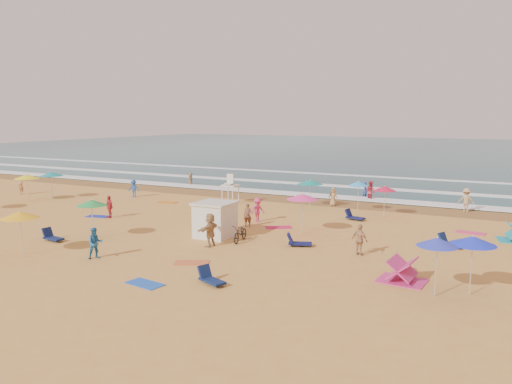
% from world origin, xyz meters
% --- Properties ---
extents(ground, '(220.00, 220.00, 0.00)m').
position_xyz_m(ground, '(0.00, 0.00, 0.00)').
color(ground, gold).
rests_on(ground, ground).
extents(ocean, '(220.00, 140.00, 0.18)m').
position_xyz_m(ocean, '(0.00, 84.00, 0.00)').
color(ocean, '#0C4756').
rests_on(ocean, ground).
extents(wet_sand, '(220.00, 220.00, 0.00)m').
position_xyz_m(wet_sand, '(0.00, 12.50, 0.01)').
color(wet_sand, olive).
rests_on(wet_sand, ground).
extents(surf_foam, '(200.00, 18.70, 0.05)m').
position_xyz_m(surf_foam, '(0.00, 21.32, 0.10)').
color(surf_foam, white).
rests_on(surf_foam, ground).
extents(cabana, '(2.00, 2.00, 2.00)m').
position_xyz_m(cabana, '(1.11, -2.42, 1.00)').
color(cabana, silver).
rests_on(cabana, ground).
extents(cabana_roof, '(2.20, 2.20, 0.12)m').
position_xyz_m(cabana_roof, '(1.11, -2.42, 2.06)').
color(cabana_roof, silver).
rests_on(cabana_roof, cabana).
extents(bicycle, '(0.92, 1.97, 0.99)m').
position_xyz_m(bicycle, '(3.01, -2.72, 0.50)').
color(bicycle, black).
rests_on(bicycle, ground).
extents(lifeguard_stand, '(1.20, 1.20, 2.10)m').
position_xyz_m(lifeguard_stand, '(-3.91, 8.09, 1.05)').
color(lifeguard_stand, white).
rests_on(lifeguard_stand, ground).
extents(beach_umbrellas, '(51.05, 27.79, 0.68)m').
position_xyz_m(beach_umbrellas, '(2.77, 0.02, 2.13)').
color(beach_umbrellas, green).
rests_on(beach_umbrellas, ground).
extents(loungers, '(49.08, 19.46, 0.34)m').
position_xyz_m(loungers, '(3.33, -2.35, 0.17)').
color(loungers, '#0E1249').
rests_on(loungers, ground).
extents(towels, '(52.81, 22.11, 0.03)m').
position_xyz_m(towels, '(1.59, -3.24, 0.01)').
color(towels, orange).
rests_on(towels, ground).
extents(popup_tents, '(6.69, 12.25, 1.20)m').
position_xyz_m(popup_tents, '(14.95, -0.47, 0.60)').
color(popup_tents, '#D12E7E').
rests_on(popup_tents, ground).
extents(beachgoers, '(43.45, 27.23, 2.12)m').
position_xyz_m(beachgoers, '(-0.24, 3.96, 0.81)').
color(beachgoers, '#2341A7').
rests_on(beachgoers, ground).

